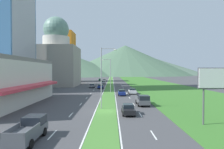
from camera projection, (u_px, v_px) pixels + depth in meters
The scene contains 43 objects.
ground_plane at pixel (106, 112), 30.62m from camera, with size 600.00×600.00×0.00m, color #424244.
grass_median at pixel (110, 84), 90.61m from camera, with size 3.20×240.00×0.06m, color #477F33.
grass_verge_right at pixel (154, 84), 90.61m from camera, with size 24.00×240.00×0.06m, color #387028.
lane_dash_left_1 at pixel (52, 135), 19.49m from camera, with size 0.16×2.80×0.01m, color silver.
lane_dash_left_2 at pixel (71, 115), 28.35m from camera, with size 0.16×2.80×0.01m, color silver.
lane_dash_left_3 at pixel (81, 104), 37.22m from camera, with size 0.16×2.80×0.01m, color silver.
lane_dash_left_4 at pixel (87, 98), 46.08m from camera, with size 0.16×2.80×0.01m, color silver.
lane_dash_left_5 at pixel (91, 93), 54.95m from camera, with size 0.16×2.80×0.01m, color silver.
lane_dash_left_6 at pixel (94, 90), 63.81m from camera, with size 0.16×2.80×0.01m, color silver.
lane_dash_left_7 at pixel (96, 88), 72.67m from camera, with size 0.16×2.80×0.01m, color silver.
lane_dash_left_8 at pixel (98, 86), 81.54m from camera, with size 0.16×2.80×0.01m, color silver.
lane_dash_left_9 at pixel (99, 85), 90.40m from camera, with size 0.16×2.80×0.01m, color silver.
lane_dash_left_10 at pixel (100, 83), 99.27m from camera, with size 0.16×2.80×0.01m, color silver.
lane_dash_right_1 at pixel (153, 135), 19.49m from camera, with size 0.16×2.80×0.01m, color silver.
lane_dash_right_2 at pixel (140, 115), 28.35m from camera, with size 0.16×2.80×0.01m, color silver.
lane_dash_right_3 at pixel (134, 104), 37.22m from camera, with size 0.16×2.80×0.01m, color silver.
lane_dash_right_4 at pixel (130, 98), 46.08m from camera, with size 0.16×2.80×0.01m, color silver.
lane_dash_right_5 at pixel (127, 93), 54.95m from camera, with size 0.16×2.80×0.01m, color silver.
lane_dash_right_6 at pixel (125, 90), 63.81m from camera, with size 0.16×2.80×0.01m, color silver.
lane_dash_right_7 at pixel (123, 88), 72.68m from camera, with size 0.16×2.80×0.01m, color silver.
lane_dash_right_8 at pixel (122, 86), 81.54m from camera, with size 0.16×2.80×0.01m, color silver.
lane_dash_right_9 at pixel (121, 85), 90.41m from camera, with size 0.16×2.80×0.01m, color silver.
lane_dash_right_10 at pixel (120, 83), 99.27m from camera, with size 0.16×2.80×0.01m, color silver.
edge_line_median_left at pixel (106, 84), 90.61m from camera, with size 0.16×240.00×0.01m, color silver.
edge_line_median_right at pixel (114, 84), 90.61m from camera, with size 0.16×240.00×0.01m, color silver.
domed_building at pixel (56, 58), 83.17m from camera, with size 18.18×18.18×29.53m.
midrise_colored at pixel (62, 57), 114.62m from camera, with size 13.42×13.42×29.29m, color orange.
hill_far_left at pixel (65, 64), 255.19m from camera, with size 162.81×162.81×30.42m, color #47664C.
hill_far_center at pixel (125, 60), 294.15m from camera, with size 193.92×193.92×44.89m, color #47664C.
hill_far_right at pixel (150, 66), 325.30m from camera, with size 175.18×175.18×29.36m, color #516B56.
street_lamp_near at pixel (103, 74), 32.64m from camera, with size 2.71×0.31×10.33m.
street_lamp_mid at pixel (110, 73), 57.15m from camera, with size 2.64×0.31×9.95m.
billboard_roadside at pixel (216, 82), 22.86m from camera, with size 4.24×0.28×6.83m.
car_0 at pixel (103, 82), 94.35m from camera, with size 1.98×4.78×1.44m.
car_1 at pixel (100, 86), 70.04m from camera, with size 2.00×4.25×1.56m.
car_2 at pixel (104, 81), 111.97m from camera, with size 1.94×4.36×1.54m.
car_3 at pixel (122, 92), 50.74m from camera, with size 1.90×4.66×1.50m.
car_4 at pixel (100, 80), 123.58m from camera, with size 2.01×4.08×1.45m.
car_5 at pixel (132, 91), 54.00m from camera, with size 2.04×4.15×1.57m.
car_6 at pixel (92, 86), 73.81m from camera, with size 1.90×4.34×1.50m.
car_7 at pixel (128, 109), 28.67m from camera, with size 1.90×4.27×1.51m.
pickup_truck_0 at pixel (143, 100), 36.13m from camera, with size 2.18×5.40×2.00m.
pickup_truck_1 at pixel (29, 130), 17.95m from camera, with size 2.18×5.40×2.00m.
Camera 1 is at (0.92, -30.50, 6.46)m, focal length 31.09 mm.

